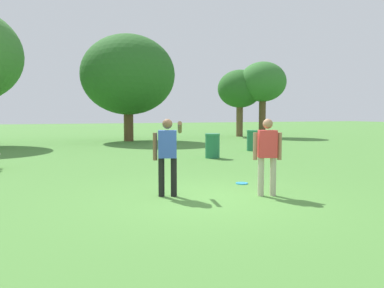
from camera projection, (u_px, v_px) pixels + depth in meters
ground_plane at (208, 199)px, 8.16m from camera, size 120.00×120.00×0.00m
person_thrower at (168, 151)px, 8.31m from camera, size 0.76×0.62×1.64m
person_catcher at (267, 152)px, 8.37m from camera, size 0.58×0.33×1.64m
frisbee at (242, 183)px, 9.86m from camera, size 0.30×0.30×0.03m
trash_can_beside_table at (212, 146)px, 15.47m from camera, size 0.59×0.59×0.96m
trash_can_further_along at (253, 140)px, 18.45m from camera, size 0.59×0.59×0.96m
tree_slender_mid at (128, 75)px, 24.50m from camera, size 5.81×5.81×6.59m
tree_back_left at (240, 89)px, 29.42m from camera, size 3.30×3.30×4.96m
tree_back_right at (263, 82)px, 28.79m from camera, size 3.40×3.40×5.47m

